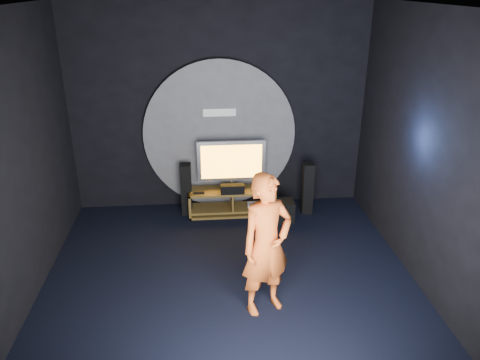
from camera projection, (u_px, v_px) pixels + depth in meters
name	position (u px, v px, depth m)	size (l,w,h in m)	color
floor	(230.00, 283.00, 6.30)	(5.00, 5.00, 0.00)	black
back_wall	(219.00, 109.00, 7.90)	(5.00, 0.04, 3.50)	black
front_wall	(252.00, 285.00, 3.32)	(5.00, 0.04, 3.50)	black
left_wall	(14.00, 168.00, 5.41)	(0.04, 5.00, 3.50)	black
right_wall	(429.00, 155.00, 5.82)	(0.04, 5.00, 3.50)	black
ceiling	(227.00, 6.00, 4.93)	(5.00, 5.00, 0.01)	black
wall_disc_panel	(220.00, 135.00, 8.03)	(2.60, 0.11, 2.60)	#515156
media_console	(232.00, 203.00, 8.12)	(1.49, 0.45, 0.45)	brown
tv	(231.00, 163.00, 7.89)	(1.15, 0.22, 0.85)	#A1A1A8
center_speaker	(232.00, 189.00, 7.85)	(0.40, 0.15, 0.15)	black
remote	(199.00, 193.00, 7.86)	(0.18, 0.05, 0.02)	black
tower_speaker_left	(186.00, 189.00, 8.01)	(0.18, 0.20, 0.91)	black
tower_speaker_right	(307.00, 188.00, 8.05)	(0.18, 0.20, 0.91)	black
subwoofer	(284.00, 211.00, 7.88)	(0.33, 0.33, 0.36)	black
player	(267.00, 245.00, 5.47)	(0.65, 0.43, 1.79)	#CF531C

